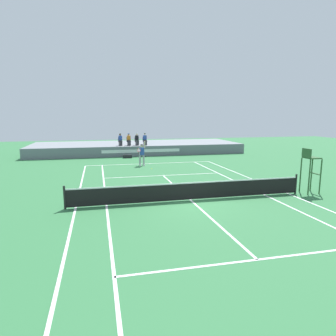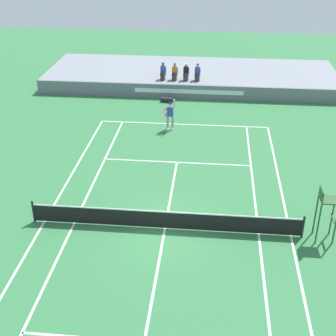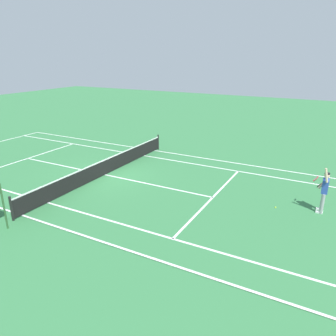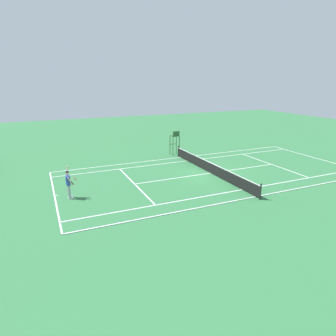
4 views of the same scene
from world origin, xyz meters
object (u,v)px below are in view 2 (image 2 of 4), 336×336
spectator_seated_0 (163,72)px  umpire_chair (326,208)px  spectator_seated_1 (175,72)px  spectator_seated_2 (186,72)px  tennis_ball (176,141)px  equipment_bag (167,100)px  spectator_seated_3 (197,73)px  tennis_player (170,115)px

spectator_seated_0 → umpire_chair: bearing=-64.0°
spectator_seated_1 → spectator_seated_2: same height
tennis_ball → equipment_bag: equipment_bag is taller
spectator_seated_0 → equipment_bag: bearing=-75.8°
spectator_seated_3 → spectator_seated_2: bearing=180.0°
spectator_seated_3 → umpire_chair: 19.10m
tennis_player → equipment_bag: tennis_player is taller
tennis_player → tennis_ball: size_ratio=30.63×
spectator_seated_1 → tennis_ball: bearing=-84.4°
tennis_ball → umpire_chair: size_ratio=0.03×
equipment_bag → spectator_seated_2: bearing=58.5°
spectator_seated_1 → spectator_seated_3: 1.73m
spectator_seated_3 → umpire_chair: size_ratio=0.52×
spectator_seated_2 → tennis_ball: bearing=-90.0°
umpire_chair → tennis_player: bearing=124.5°
spectator_seated_0 → spectator_seated_3: (2.63, 0.00, 0.00)m
spectator_seated_1 → tennis_player: spectator_seated_1 is taller
tennis_player → umpire_chair: size_ratio=0.85×
spectator_seated_1 → spectator_seated_3: (1.73, 0.00, 0.00)m
spectator_seated_0 → spectator_seated_2: 1.76m
spectator_seated_2 → equipment_bag: bearing=-121.5°
umpire_chair → equipment_bag: (-8.29, 16.04, -1.40)m
tennis_ball → spectator_seated_3: bearing=84.4°
spectator_seated_2 → equipment_bag: size_ratio=1.36×
equipment_bag → spectator_seated_1: bearing=79.4°
equipment_bag → umpire_chair: bearing=-62.7°
tennis_ball → equipment_bag: 6.93m
spectator_seated_2 → tennis_player: size_ratio=0.61×
tennis_ball → spectator_seated_1: bearing=95.6°
spectator_seated_0 → spectator_seated_3: 2.63m
spectator_seated_3 → tennis_ball: spectator_seated_3 is taller
spectator_seated_0 → spectator_seated_1: (0.90, 0.00, 0.00)m
spectator_seated_0 → spectator_seated_2: same height
umpire_chair → spectator_seated_3: bearing=108.9°
tennis_player → spectator_seated_3: bearing=78.8°
tennis_player → umpire_chair: (7.57, -11.00, 0.56)m
tennis_player → spectator_seated_2: bearing=85.7°
umpire_chair → spectator_seated_2: bearing=111.3°
tennis_ball → equipment_bag: (-1.24, 6.81, 0.13)m
spectator_seated_1 → spectator_seated_2: size_ratio=1.00×
spectator_seated_0 → umpire_chair: umpire_chair is taller
spectator_seated_0 → tennis_player: 7.21m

